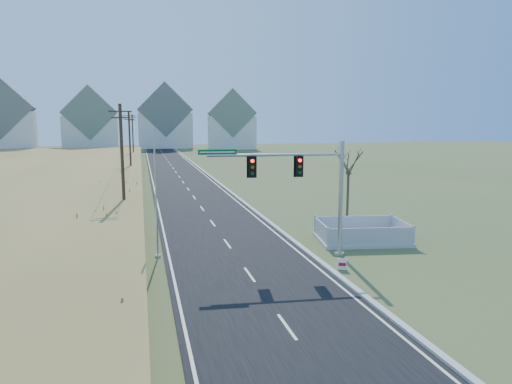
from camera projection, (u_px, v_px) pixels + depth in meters
name	position (u px, v px, depth m)	size (l,w,h in m)	color
ground	(241.00, 264.00, 24.60)	(260.00, 260.00, 0.00)	#485A2B
road	(174.00, 170.00, 72.50)	(8.00, 180.00, 0.06)	black
curb	(200.00, 169.00, 73.50)	(0.30, 180.00, 0.18)	#B2AFA8
utility_pole_near	(122.00, 158.00, 36.68)	(1.80, 0.26, 9.00)	#422D1E
utility_pole_mid	(130.00, 142.00, 65.42)	(1.80, 0.26, 9.00)	#422D1E
utility_pole_far	(133.00, 136.00, 94.17)	(1.80, 0.26, 9.00)	#422D1E
condo_nnw	(90.00, 124.00, 122.66)	(14.93, 11.17, 17.03)	white
condo_n	(165.00, 121.00, 131.23)	(15.27, 10.20, 18.54)	white
condo_ne	(231.00, 124.00, 128.04)	(14.12, 10.51, 16.52)	white
traffic_signal_mast	(309.00, 185.00, 25.31)	(8.20, 1.09, 6.55)	#9EA0A5
fence_enclosure	(362.00, 237.00, 29.29)	(6.14, 4.68, 1.27)	#B7B5AD
open_sign	(342.00, 264.00, 23.52)	(0.45, 0.23, 0.58)	white
flagpole	(156.00, 207.00, 25.35)	(0.33, 0.33, 7.24)	#B7B5AD
bare_tree	(349.00, 160.00, 32.91)	(2.27, 2.27, 6.01)	#4C3F33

